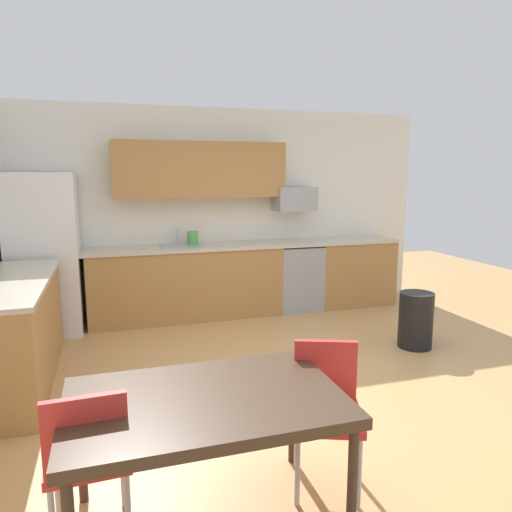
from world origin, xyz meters
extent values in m
plane|color=tan|center=(0.00, 0.00, 0.00)|extent=(12.00, 12.00, 0.00)
cube|color=white|center=(0.00, 2.65, 1.35)|extent=(5.80, 0.10, 2.70)
cube|color=#AD7A42|center=(-0.53, 2.30, 0.45)|extent=(2.44, 0.60, 0.90)
cube|color=#AD7A42|center=(1.84, 2.30, 0.45)|extent=(1.11, 0.60, 0.90)
cube|color=#AD7A42|center=(-2.30, 0.80, 0.45)|extent=(0.60, 2.00, 0.90)
cube|color=beige|center=(0.00, 2.30, 0.92)|extent=(4.80, 0.64, 0.04)
cube|color=beige|center=(-2.30, 0.80, 0.92)|extent=(0.64, 2.00, 0.04)
cube|color=#AD7A42|center=(-0.30, 2.43, 1.90)|extent=(2.20, 0.34, 0.70)
cube|color=white|center=(-2.18, 2.22, 0.93)|extent=(0.76, 0.70, 1.87)
cube|color=#999BA0|center=(0.99, 2.30, 0.44)|extent=(0.60, 0.60, 0.88)
cube|color=black|center=(0.99, 2.30, 0.90)|extent=(0.60, 0.60, 0.03)
cube|color=#9EA0A5|center=(0.99, 2.40, 1.51)|extent=(0.54, 0.36, 0.32)
cube|color=#A5A8AD|center=(-0.61, 2.30, 0.88)|extent=(0.48, 0.40, 0.14)
cylinder|color=#B2B5BA|center=(-0.61, 2.48, 1.04)|extent=(0.02, 0.02, 0.24)
cube|color=#422D1E|center=(-1.03, -1.43, 0.70)|extent=(1.40, 0.90, 0.06)
cylinder|color=#422D1E|center=(-0.39, -1.82, 0.33)|extent=(0.05, 0.05, 0.67)
cylinder|color=#422D1E|center=(-1.67, -1.04, 0.33)|extent=(0.05, 0.05, 0.67)
cylinder|color=#422D1E|center=(-0.39, -1.04, 0.33)|extent=(0.05, 0.05, 0.67)
cube|color=red|center=(-0.30, -1.34, 0.45)|extent=(0.52, 0.52, 0.05)
cube|color=red|center=(-0.23, -1.17, 0.65)|extent=(0.37, 0.17, 0.40)
cylinder|color=#B2B2B7|center=(-0.52, -1.44, 0.21)|extent=(0.03, 0.03, 0.42)
cylinder|color=#B2B2B7|center=(-0.20, -1.56, 0.21)|extent=(0.03, 0.03, 0.42)
cylinder|color=#B2B2B7|center=(-0.40, -1.12, 0.21)|extent=(0.03, 0.03, 0.42)
cylinder|color=#B2B2B7|center=(-0.08, -1.24, 0.21)|extent=(0.03, 0.03, 0.42)
cube|color=red|center=(-1.61, -1.34, 0.45)|extent=(0.42, 0.42, 0.05)
cube|color=red|center=(-1.61, -1.52, 0.65)|extent=(0.38, 0.05, 0.40)
cylinder|color=#B2B2B7|center=(-1.45, -1.16, 0.21)|extent=(0.03, 0.03, 0.42)
cylinder|color=#B2B2B7|center=(-1.79, -1.17, 0.21)|extent=(0.03, 0.03, 0.42)
cylinder|color=#B2B2B7|center=(-1.44, -1.50, 0.21)|extent=(0.03, 0.03, 0.42)
cylinder|color=black|center=(1.64, 0.50, 0.30)|extent=(0.36, 0.36, 0.60)
cylinder|color=#4CA54C|center=(-0.43, 2.35, 1.02)|extent=(0.14, 0.14, 0.20)
camera|label=1|loc=(-1.46, -3.67, 1.85)|focal=33.36mm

